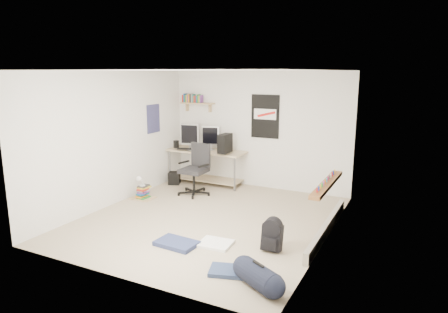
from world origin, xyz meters
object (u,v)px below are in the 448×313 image
at_px(desk, 208,167).
at_px(backpack, 272,237).
at_px(office_chair, 194,171).
at_px(duffel_bag, 258,276).
at_px(book_stack, 142,191).

relative_size(desk, backpack, 4.77).
xyz_separation_m(office_chair, duffel_bag, (2.54, -2.79, -0.35)).
distance_m(desk, duffel_bag, 4.58).
bearing_deg(office_chair, desk, 110.86).
xyz_separation_m(duffel_bag, book_stack, (-3.32, 2.10, 0.01)).
distance_m(desk, office_chair, 0.93).
xyz_separation_m(desk, duffel_bag, (2.70, -3.69, -0.22)).
relative_size(backpack, book_stack, 0.89).
bearing_deg(office_chair, book_stack, -128.33).
height_order(backpack, duffel_bag, duffel_bag).
bearing_deg(desk, duffel_bag, -65.41).
xyz_separation_m(backpack, duffel_bag, (0.19, -1.00, -0.06)).
distance_m(backpack, duffel_bag, 1.02).
relative_size(office_chair, duffel_bag, 1.89).
bearing_deg(duffel_bag, book_stack, 177.65).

